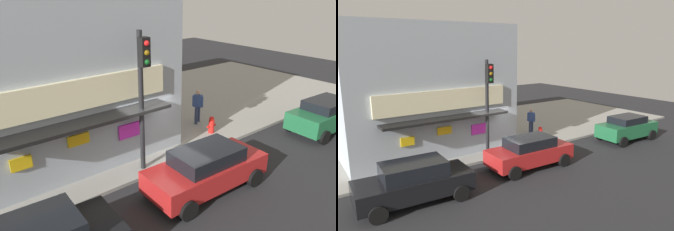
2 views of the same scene
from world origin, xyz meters
TOP-DOWN VIEW (x-y plane):
  - ground_plane at (0.00, 0.00)m, footprint 48.47×48.47m
  - sidewalk at (0.00, 5.40)m, footprint 32.31×10.80m
  - corner_building at (-2.69, 5.31)m, footprint 9.00×9.19m
  - traffic_light at (-0.63, 0.39)m, footprint 0.32×0.58m
  - fire_hydrant at (3.64, 1.15)m, footprint 0.51×0.27m
  - trash_can at (-5.81, 1.62)m, footprint 0.50×0.50m
  - pedestrian at (3.97, 2.42)m, footprint 0.54×0.54m
  - potted_plant_by_doorway at (-4.84, 2.90)m, footprint 0.66×0.66m
  - parked_car_green at (8.19, -1.84)m, footprint 4.04×2.09m
  - parked_car_red at (0.31, -1.83)m, footprint 4.30×2.05m
  - parked_car_black at (-5.51, -2.03)m, footprint 4.41×2.15m

SIDE VIEW (x-z plane):
  - ground_plane at x=0.00m, z-range 0.00..0.00m
  - sidewalk at x=0.00m, z-range 0.00..0.13m
  - fire_hydrant at x=3.64m, z-range 0.11..0.91m
  - trash_can at x=-5.81m, z-range 0.13..0.90m
  - potted_plant_by_doorway at x=-4.84m, z-range 0.20..1.12m
  - parked_car_red at x=0.31m, z-range 0.03..1.56m
  - parked_car_green at x=8.19m, z-range 0.04..1.58m
  - parked_car_black at x=-5.51m, z-range 0.02..1.63m
  - pedestrian at x=3.97m, z-range 0.21..1.89m
  - traffic_light at x=-0.63m, z-range 0.84..5.87m
  - corner_building at x=-2.69m, z-range 0.13..6.98m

